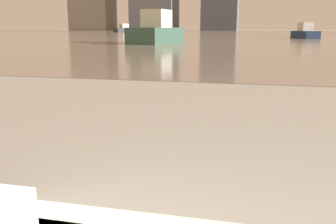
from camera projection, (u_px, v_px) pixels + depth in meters
The scene contains 4 objects.
harbor_water at pixel (255, 34), 59.16m from camera, with size 180.00×110.00×0.01m.
harbor_boat_0 at pixel (305, 33), 34.70m from camera, with size 2.31×4.10×1.46m.
harbor_boat_1 at pixel (124, 29), 80.59m from camera, with size 3.77×4.79×1.74m.
harbor_boat_3 at pixel (157, 31), 24.60m from camera, with size 2.55×5.86×2.13m.
Camera 1 is at (0.53, 0.00, 1.03)m, focal length 40.00 mm.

